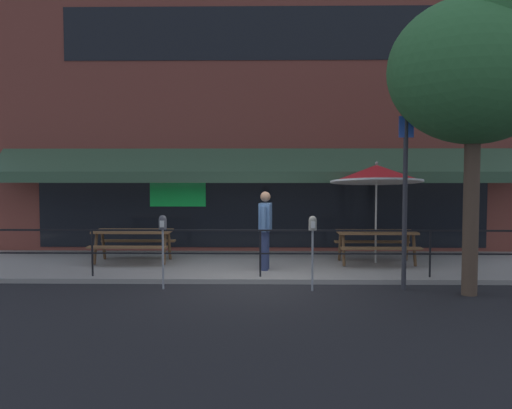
% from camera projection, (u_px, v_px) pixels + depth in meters
% --- Properties ---
extents(ground_plane, '(120.00, 120.00, 0.00)m').
position_uv_depth(ground_plane, '(260.00, 284.00, 11.36)').
color(ground_plane, black).
extents(patio_deck, '(15.00, 4.00, 0.10)m').
position_uv_depth(patio_deck, '(261.00, 265.00, 13.35)').
color(patio_deck, gray).
rests_on(patio_deck, ground).
extents(restaurant_building, '(15.00, 1.60, 8.36)m').
position_uv_depth(restaurant_building, '(262.00, 101.00, 15.33)').
color(restaurant_building, brown).
rests_on(restaurant_building, ground).
extents(patio_railing, '(13.84, 0.04, 0.97)m').
position_uv_depth(patio_railing, '(260.00, 243.00, 11.61)').
color(patio_railing, black).
rests_on(patio_railing, patio_deck).
extents(picnic_table_left, '(1.80, 1.42, 0.76)m').
position_uv_depth(picnic_table_left, '(133.00, 237.00, 13.41)').
color(picnic_table_left, brown).
rests_on(picnic_table_left, patio_deck).
extents(picnic_table_centre, '(1.80, 1.42, 0.76)m').
position_uv_depth(picnic_table_centre, '(376.00, 238.00, 13.22)').
color(picnic_table_centre, brown).
rests_on(picnic_table_centre, patio_deck).
extents(patio_umbrella_centre, '(2.14, 2.14, 2.39)m').
position_uv_depth(patio_umbrella_centre, '(376.00, 174.00, 13.21)').
color(patio_umbrella_centre, '#B7B2A8').
rests_on(patio_umbrella_centre, patio_deck).
extents(pedestrian_walking, '(0.30, 0.61, 1.71)m').
position_uv_depth(pedestrian_walking, '(265.00, 226.00, 12.40)').
color(pedestrian_walking, navy).
rests_on(pedestrian_walking, patio_deck).
extents(parking_meter_near, '(0.15, 0.16, 1.42)m').
position_uv_depth(parking_meter_near, '(163.00, 229.00, 10.84)').
color(parking_meter_near, gray).
rests_on(parking_meter_near, ground).
extents(parking_meter_far, '(0.15, 0.16, 1.42)m').
position_uv_depth(parking_meter_far, '(313.00, 230.00, 10.67)').
color(parking_meter_far, gray).
rests_on(parking_meter_far, ground).
extents(street_sign_pole, '(0.28, 0.09, 4.29)m').
position_uv_depth(street_sign_pole, '(405.00, 174.00, 10.73)').
color(street_sign_pole, '#2D2D33').
rests_on(street_sign_pole, ground).
extents(street_tree_curbside, '(3.08, 2.77, 5.81)m').
position_uv_depth(street_tree_curbside, '(481.00, 61.00, 10.08)').
color(street_tree_curbside, brown).
rests_on(street_tree_curbside, ground).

